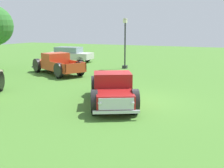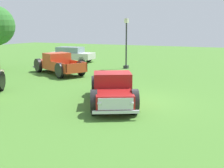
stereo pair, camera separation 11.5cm
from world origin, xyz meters
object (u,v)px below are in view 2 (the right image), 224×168
pickup_truck_foreground (112,90)px  lamp_post_near (126,42)px  sedan_distant_a (71,54)px  pickup_truck_behind_left (57,64)px

pickup_truck_foreground → lamp_post_near: (10.87, 3.81, 1.50)m
sedan_distant_a → pickup_truck_behind_left: bearing=-155.3°
pickup_truck_foreground → sedan_distant_a: (12.83, 10.58, 0.08)m
sedan_distant_a → pickup_truck_foreground: bearing=-140.5°
pickup_truck_foreground → pickup_truck_behind_left: size_ratio=0.94×
pickup_truck_behind_left → sedan_distant_a: pickup_truck_behind_left is taller
pickup_truck_foreground → pickup_truck_behind_left: (6.21, 7.53, 0.04)m
pickup_truck_foreground → sedan_distant_a: size_ratio=1.09×
pickup_truck_foreground → pickup_truck_behind_left: 9.76m
pickup_truck_behind_left → lamp_post_near: bearing=-38.6°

